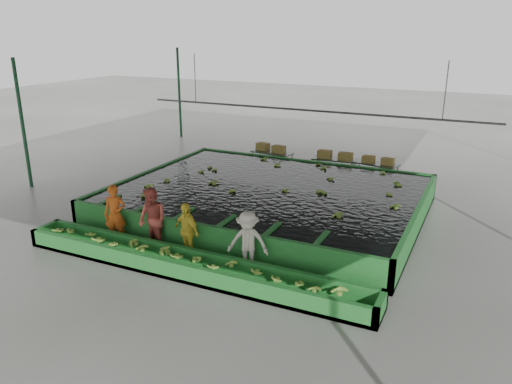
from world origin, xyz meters
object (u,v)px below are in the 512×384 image
at_px(worker_a, 115,214).
at_px(box_stack_right, 378,164).
at_px(worker_c, 187,231).
at_px(box_stack_left, 271,151).
at_px(flotation_tank, 269,199).
at_px(packing_table_right, 374,173).
at_px(worker_d, 248,242).
at_px(packing_table_left, 272,161).
at_px(sorting_trough, 187,265).
at_px(worker_b, 152,220).
at_px(box_stack_mid, 335,159).
at_px(packing_table_mid, 335,168).

distance_m(worker_a, box_stack_right, 10.67).
xyz_separation_m(worker_c, box_stack_left, (-1.60, 9.24, 0.04)).
relative_size(flotation_tank, box_stack_left, 7.05).
bearing_deg(worker_c, box_stack_right, 89.02).
bearing_deg(box_stack_left, worker_a, -95.27).
bearing_deg(box_stack_left, packing_table_right, -1.19).
xyz_separation_m(worker_d, packing_table_left, (-3.35, 9.15, -0.40)).
height_order(sorting_trough, worker_b, worker_b).
relative_size(worker_d, packing_table_left, 0.89).
bearing_deg(flotation_tank, box_stack_mid, 79.73).
xyz_separation_m(flotation_tank, box_stack_left, (-2.11, 4.94, 0.39)).
relative_size(worker_d, packing_table_right, 0.87).
bearing_deg(worker_c, box_stack_left, 118.11).
relative_size(flotation_tank, box_stack_mid, 6.88).
distance_m(packing_table_right, box_stack_left, 4.64).
distance_m(packing_table_left, box_stack_left, 0.44).
relative_size(flotation_tank, sorting_trough, 1.00).
xyz_separation_m(worker_a, worker_c, (2.45, 0.00, -0.08)).
relative_size(packing_table_left, box_stack_left, 1.30).
xyz_separation_m(worker_b, box_stack_mid, (2.51, 9.09, -0.07)).
height_order(worker_a, box_stack_mid, worker_a).
relative_size(packing_table_left, box_stack_mid, 1.27).
bearing_deg(packing_table_left, worker_a, -96.00).
height_order(worker_a, packing_table_right, worker_a).
relative_size(worker_b, worker_c, 1.16).
height_order(worker_c, box_stack_left, worker_c).
bearing_deg(flotation_tank, worker_b, -110.84).
bearing_deg(worker_a, packing_table_right, 35.61).
relative_size(worker_b, box_stack_left, 1.30).
bearing_deg(packing_table_right, packing_table_mid, 178.67).
bearing_deg(flotation_tank, worker_a, -124.58).
height_order(flotation_tank, packing_table_left, flotation_tank).
bearing_deg(worker_a, box_stack_mid, 43.68).
distance_m(flotation_tank, packing_table_right, 5.46).
height_order(packing_table_left, packing_table_right, packing_table_right).
bearing_deg(sorting_trough, worker_b, 153.96).
bearing_deg(worker_d, flotation_tank, 93.35).
relative_size(packing_table_mid, packing_table_right, 0.99).
xyz_separation_m(flotation_tank, worker_d, (1.34, -4.30, 0.37)).
xyz_separation_m(worker_b, packing_table_left, (-0.37, 9.15, -0.50)).
relative_size(sorting_trough, packing_table_mid, 5.37).
distance_m(flotation_tank, box_stack_mid, 4.89).
height_order(sorting_trough, worker_a, worker_a).
height_order(packing_table_left, box_stack_left, box_stack_left).
relative_size(packing_table_mid, box_stack_right, 1.47).
relative_size(worker_c, box_stack_right, 1.26).
bearing_deg(packing_table_mid, flotation_tank, -99.90).
xyz_separation_m(worker_a, worker_b, (1.33, -0.00, 0.05)).
distance_m(worker_d, packing_table_mid, 9.20).
height_order(packing_table_left, packing_table_mid, packing_table_mid).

